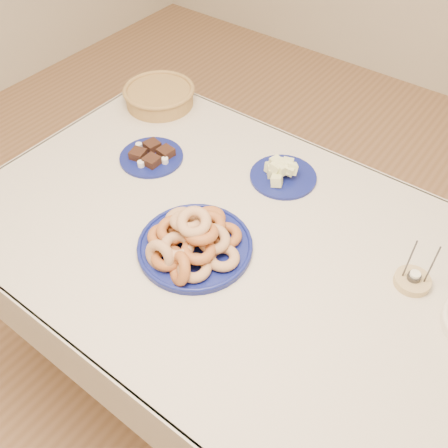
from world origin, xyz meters
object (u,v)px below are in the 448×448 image
Objects in this scene: dining_table at (233,259)px; brownie_plate at (152,156)px; donut_platter at (193,242)px; candle_holder at (413,280)px; melon_plate at (282,173)px; wicker_basket at (159,95)px.

brownie_plate reaches higher than dining_table.
donut_platter is 0.63m from candle_holder.
brownie_plate is 0.96m from candle_holder.
dining_table is 0.49m from brownie_plate.
dining_table is at bearing -162.49° from candle_holder.
melon_plate is at bearing 95.49° from dining_table.
candle_holder is (0.57, 0.27, -0.02)m from donut_platter.
melon_plate is 0.56m from candle_holder.
brownie_plate is (-0.46, 0.13, 0.12)m from dining_table.
wicker_basket is at bearing 148.70° from dining_table.
candle_holder is at bearing 17.51° from dining_table.
melon_plate reaches higher than brownie_plate.
melon_plate is at bearing -7.90° from wicker_basket.
melon_plate is at bearing 23.95° from brownie_plate.
dining_table is at bearing -31.30° from wicker_basket.
candle_holder is (0.53, -0.16, -0.01)m from melon_plate.
melon_plate is (-0.03, 0.32, 0.13)m from dining_table.
donut_platter is 0.46m from brownie_plate.
melon_plate is (0.03, 0.43, -0.01)m from donut_platter.
candle_holder reaches higher than donut_platter.
melon_plate is 1.60× the size of candle_holder.
donut_platter is at bearing -94.42° from melon_plate.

